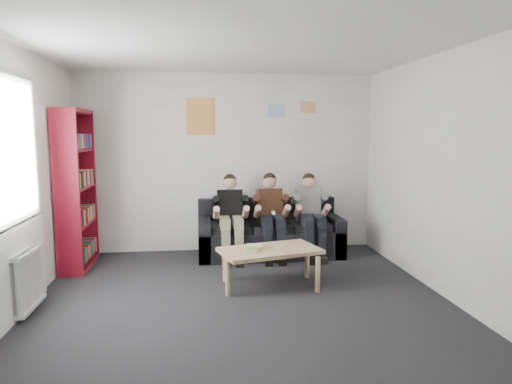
{
  "coord_description": "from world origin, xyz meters",
  "views": [
    {
      "loc": [
        -0.43,
        -4.49,
        1.82
      ],
      "look_at": [
        0.29,
        1.3,
        1.05
      ],
      "focal_mm": 32.0,
      "sensor_mm": 36.0,
      "label": 1
    }
  ],
  "objects_px": {
    "sofa": "(269,235)",
    "person_left": "(231,217)",
    "person_middle": "(271,216)",
    "coffee_table": "(270,253)",
    "bookshelf": "(77,189)",
    "person_right": "(311,215)"
  },
  "relations": [
    {
      "from": "person_right",
      "to": "coffee_table",
      "type": "bearing_deg",
      "value": -115.43
    },
    {
      "from": "person_right",
      "to": "sofa",
      "type": "bearing_deg",
      "value": 169.47
    },
    {
      "from": "bookshelf",
      "to": "person_middle",
      "type": "relative_size",
      "value": 1.72
    },
    {
      "from": "person_left",
      "to": "person_right",
      "type": "xyz_separation_m",
      "value": [
        1.17,
        0.0,
        -0.0
      ]
    },
    {
      "from": "coffee_table",
      "to": "person_right",
      "type": "height_order",
      "value": "person_right"
    },
    {
      "from": "person_middle",
      "to": "person_right",
      "type": "xyz_separation_m",
      "value": [
        0.59,
        0.0,
        -0.0
      ]
    },
    {
      "from": "person_right",
      "to": "bookshelf",
      "type": "bearing_deg",
      "value": -170.6
    },
    {
      "from": "sofa",
      "to": "person_middle",
      "type": "distance_m",
      "value": 0.38
    },
    {
      "from": "sofa",
      "to": "person_left",
      "type": "relative_size",
      "value": 1.72
    },
    {
      "from": "bookshelf",
      "to": "person_right",
      "type": "distance_m",
      "value": 3.27
    },
    {
      "from": "person_left",
      "to": "person_middle",
      "type": "relative_size",
      "value": 0.99
    },
    {
      "from": "sofa",
      "to": "bookshelf",
      "type": "distance_m",
      "value": 2.78
    },
    {
      "from": "coffee_table",
      "to": "person_left",
      "type": "xyz_separation_m",
      "value": [
        -0.37,
        1.23,
        0.21
      ]
    },
    {
      "from": "sofa",
      "to": "person_left",
      "type": "height_order",
      "value": "person_left"
    },
    {
      "from": "bookshelf",
      "to": "coffee_table",
      "type": "bearing_deg",
      "value": -25.12
    },
    {
      "from": "coffee_table",
      "to": "person_middle",
      "type": "xyz_separation_m",
      "value": [
        0.21,
        1.23,
        0.21
      ]
    },
    {
      "from": "person_left",
      "to": "person_middle",
      "type": "height_order",
      "value": "person_middle"
    },
    {
      "from": "sofa",
      "to": "coffee_table",
      "type": "xyz_separation_m",
      "value": [
        -0.21,
        -1.42,
        0.11
      ]
    },
    {
      "from": "person_middle",
      "to": "coffee_table",
      "type": "bearing_deg",
      "value": -104.29
    },
    {
      "from": "person_middle",
      "to": "person_left",
      "type": "bearing_deg",
      "value": 175.4
    },
    {
      "from": "sofa",
      "to": "bookshelf",
      "type": "relative_size",
      "value": 0.99
    },
    {
      "from": "person_left",
      "to": "person_right",
      "type": "relative_size",
      "value": 1.0
    }
  ]
}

